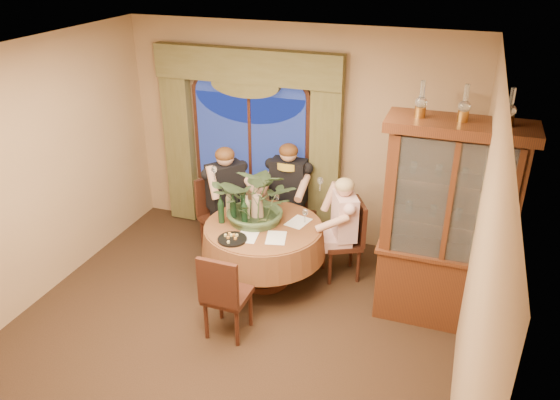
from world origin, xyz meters
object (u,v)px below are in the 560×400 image
(stoneware_vase, at_px, (257,208))
(oil_lamp_right, at_px, (511,107))
(oil_lamp_left, at_px, (422,99))
(chair_back_right, at_px, (297,213))
(wine_bottle_5, at_px, (229,204))
(olive_bowl, at_px, (265,225))
(person_back, at_px, (226,199))
(wine_bottle_2, at_px, (244,203))
(wine_bottle_1, at_px, (233,208))
(centerpiece_plant, at_px, (258,170))
(wine_bottle_3, at_px, (244,213))
(chair_front_left, at_px, (228,293))
(chair_back, at_px, (220,217))
(person_scarf, at_px, (289,195))
(person_pink, at_px, (344,229))
(chair_right, at_px, (342,240))
(wine_bottle_4, at_px, (247,209))
(dining_table, at_px, (264,253))
(wine_bottle_0, at_px, (221,209))
(china_cabinet, at_px, (446,227))
(oil_lamp_center, at_px, (465,103))

(stoneware_vase, bearing_deg, oil_lamp_right, -3.50)
(oil_lamp_left, distance_m, stoneware_vase, 2.25)
(chair_back_right, bearing_deg, wine_bottle_5, 63.05)
(olive_bowl, bearing_deg, person_back, 142.03)
(wine_bottle_2, bearing_deg, wine_bottle_1, -110.32)
(centerpiece_plant, distance_m, wine_bottle_3, 0.50)
(person_back, bearing_deg, chair_front_left, 62.23)
(chair_back, bearing_deg, wine_bottle_1, 72.01)
(chair_back, distance_m, wine_bottle_5, 0.68)
(oil_lamp_left, distance_m, chair_back_right, 2.58)
(stoneware_vase, bearing_deg, centerpiece_plant, -32.54)
(chair_front_left, xyz_separation_m, person_scarf, (-0.00, 1.94, 0.22))
(wine_bottle_1, bearing_deg, person_scarf, 70.42)
(person_pink, height_order, stoneware_vase, person_pink)
(chair_right, relative_size, olive_bowl, 5.57)
(olive_bowl, height_order, wine_bottle_4, wine_bottle_4)
(dining_table, xyz_separation_m, stoneware_vase, (-0.12, 0.12, 0.52))
(chair_right, bearing_deg, wine_bottle_2, 76.40)
(stoneware_vase, xyz_separation_m, wine_bottle_0, (-0.36, -0.21, 0.02))
(china_cabinet, relative_size, chair_back_right, 2.28)
(chair_back, xyz_separation_m, chair_front_left, (0.77, -1.46, 0.00))
(wine_bottle_3, bearing_deg, person_scarf, 80.20)
(china_cabinet, xyz_separation_m, person_pink, (-1.12, 0.45, -0.45))
(oil_lamp_center, relative_size, wine_bottle_5, 1.03)
(dining_table, height_order, centerpiece_plant, centerpiece_plant)
(chair_right, bearing_deg, wine_bottle_3, 88.99)
(wine_bottle_0, xyz_separation_m, wine_bottle_5, (0.02, 0.17, 0.00))
(chair_back_right, distance_m, chair_back, 0.99)
(chair_back, distance_m, wine_bottle_1, 0.78)
(dining_table, xyz_separation_m, person_back, (-0.72, 0.55, 0.33))
(china_cabinet, height_order, person_back, china_cabinet)
(person_back, distance_m, person_scarf, 0.81)
(dining_table, height_order, person_pink, person_pink)
(person_back, xyz_separation_m, wine_bottle_4, (0.51, -0.53, 0.21))
(wine_bottle_0, bearing_deg, person_back, 110.29)
(oil_lamp_center, bearing_deg, stoneware_vase, 175.86)
(oil_lamp_center, height_order, person_scarf, oil_lamp_center)
(person_scarf, bearing_deg, stoneware_vase, 81.94)
(dining_table, distance_m, wine_bottle_0, 0.73)
(person_back, relative_size, wine_bottle_1, 4.29)
(wine_bottle_1, distance_m, wine_bottle_4, 0.16)
(oil_lamp_right, distance_m, wine_bottle_1, 3.07)
(china_cabinet, distance_m, wine_bottle_2, 2.28)
(person_scarf, height_order, wine_bottle_3, person_scarf)
(person_scarf, bearing_deg, person_back, 28.91)
(centerpiece_plant, distance_m, wine_bottle_1, 0.55)
(wine_bottle_2, xyz_separation_m, wine_bottle_3, (0.10, -0.23, 0.00))
(chair_front_left, bearing_deg, chair_back_right, 87.17)
(oil_lamp_center, bearing_deg, wine_bottle_3, -178.79)
(chair_front_left, relative_size, person_back, 0.68)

